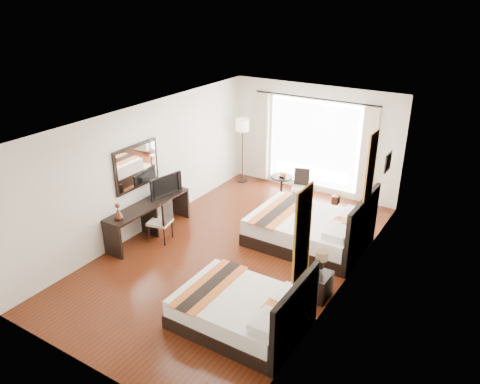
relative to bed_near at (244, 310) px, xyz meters
The scene contains 29 objects.
floor 2.26m from the bed_near, 125.67° to the left, with size 4.50×7.50×0.01m, color #3D190B.
ceiling 3.35m from the bed_near, 125.67° to the left, with size 4.50×7.50×0.02m, color white.
wall_headboard 2.33m from the bed_near, 62.65° to the left, with size 0.01×7.50×2.80m, color silver.
wall_desk 4.14m from the bed_near, 152.89° to the left, with size 0.01×7.50×2.80m, color silver.
wall_window 5.82m from the bed_near, 103.20° to the left, with size 4.50×0.01×2.80m, color silver.
wall_entry 2.58m from the bed_near, 124.10° to the right, with size 4.50×0.01×2.80m, color silver.
window_glass 5.79m from the bed_near, 103.24° to the left, with size 2.40×0.02×2.20m, color white.
sheer_curtain 5.73m from the bed_near, 103.37° to the left, with size 2.30×0.02×2.10m, color white.
drape_left 6.18m from the bed_near, 116.82° to the left, with size 0.35×0.14×2.35m, color #B6AC8D.
drape_right 5.54m from the bed_near, 88.47° to the left, with size 0.35×0.14×2.35m, color #B6AC8D.
art_panel_near 1.90m from the bed_near, ahead, with size 0.03×0.50×1.35m, color #994916.
art_panel_far 3.52m from the bed_near, 72.65° to the left, with size 0.03×0.50×1.35m, color #994916.
wall_sconce 2.28m from the bed_near, 56.37° to the left, with size 0.10×0.14×0.14m, color #482719.
mirror_frame 4.02m from the bed_near, 157.41° to the left, with size 0.04×1.25×0.95m, color black.
mirror_glass 4.00m from the bed_near, 157.26° to the left, with size 0.01×1.12×0.82m, color white.
bed_near is the anchor object (origin of this frame).
bed_far 2.97m from the bed_near, 93.08° to the left, with size 2.33×1.81×1.31m.
nightstand 1.51m from the bed_near, 61.91° to the left, with size 0.38×0.48×0.46m, color black.
table_lamp 1.67m from the bed_near, 65.04° to the left, with size 0.21×0.21×0.34m.
vase 1.40m from the bed_near, 59.48° to the left, with size 0.14×0.14×0.15m, color black.
console_desk 3.61m from the bed_near, 156.00° to the left, with size 0.50×2.20×0.76m, color black.
television 3.89m from the bed_near, 148.78° to the left, with size 0.84×0.11×0.49m, color black.
bronze_figurine 3.41m from the bed_near, 169.34° to the left, with size 0.19×0.19×0.29m, color #482719, non-canonical shape.
desk_chair 3.24m from the bed_near, 154.20° to the left, with size 0.52×0.52×0.94m.
floor_lamp 6.16m from the bed_near, 121.86° to the left, with size 0.36×0.36×1.77m.
side_table 4.96m from the bed_near, 110.35° to the left, with size 0.53×0.53×0.62m, color black.
fruit_bowl 4.94m from the bed_near, 110.18° to the left, with size 0.20×0.20×0.05m, color #4D2C1B.
window_chair 4.83m from the bed_near, 104.55° to the left, with size 0.50×0.50×0.87m.
jute_rug 4.50m from the bed_near, 105.20° to the left, with size 1.31×0.89×0.01m, color tan.
Camera 1 is at (4.43, -6.95, 5.01)m, focal length 35.00 mm.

